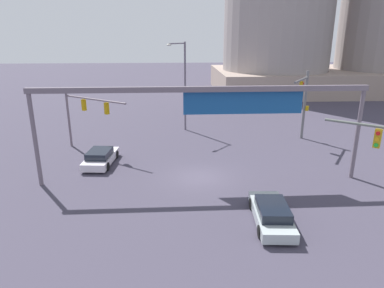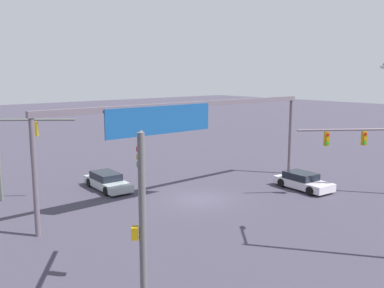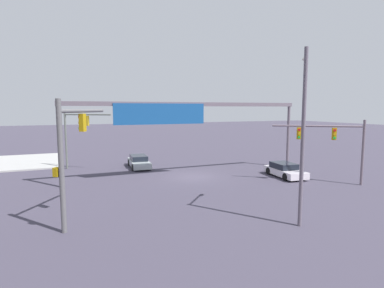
{
  "view_description": "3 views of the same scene",
  "coord_description": "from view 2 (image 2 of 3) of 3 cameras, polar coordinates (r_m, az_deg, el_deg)",
  "views": [
    {
      "loc": [
        -1.84,
        -22.42,
        9.79
      ],
      "look_at": [
        -0.4,
        2.17,
        1.84
      ],
      "focal_mm": 32.31,
      "sensor_mm": 36.0,
      "label": 1
    },
    {
      "loc": [
        18.52,
        20.77,
        8.41
      ],
      "look_at": [
        0.65,
        0.11,
        3.86
      ],
      "focal_mm": 39.84,
      "sensor_mm": 36.0,
      "label": 2
    },
    {
      "loc": [
        10.63,
        25.05,
        6.02
      ],
      "look_at": [
        -1.07,
        -2.79,
        2.57
      ],
      "focal_mm": 29.32,
      "sensor_mm": 36.0,
      "label": 3
    }
  ],
  "objects": [
    {
      "name": "overhead_sign_gantry",
      "position": [
        27.89,
        -0.76,
        3.5
      ],
      "size": [
        21.92,
        0.43,
        6.55
      ],
      "color": "slate",
      "rests_on": "ground"
    },
    {
      "name": "traffic_signal_opposite_side",
      "position": [
        30.07,
        -22.47,
        0.24
      ],
      "size": [
        4.1,
        3.31,
        5.77
      ],
      "rotation": [
        0.0,
        0.0,
        2.47
      ],
      "color": "slate",
      "rests_on": "ground"
    },
    {
      "name": "sedan_car_waiting_far",
      "position": [
        31.95,
        -11.28,
        -4.92
      ],
      "size": [
        2.13,
        4.87,
        1.21
      ],
      "rotation": [
        0.0,
        0.0,
        1.5
      ],
      "color": "#ADB9BA",
      "rests_on": "ground"
    },
    {
      "name": "sedan_car_approaching",
      "position": [
        32.37,
        14.59,
        -4.86
      ],
      "size": [
        2.26,
        4.51,
        1.21
      ],
      "rotation": [
        0.0,
        0.0,
        1.47
      ],
      "color": "silver",
      "rests_on": "ground"
    },
    {
      "name": "ground_plane",
      "position": [
        29.07,
        0.83,
        -7.35
      ],
      "size": [
        197.45,
        197.45,
        0.0
      ],
      "primitive_type": "plane",
      "color": "#413C4C"
    },
    {
      "name": "traffic_signal_near_corner",
      "position": [
        31.52,
        22.04,
        0.04
      ],
      "size": [
        5.77,
        4.15,
        5.13
      ],
      "rotation": [
        0.0,
        0.0,
        -0.62
      ],
      "color": "slate",
      "rests_on": "ground"
    },
    {
      "name": "traffic_signal_cross_street",
      "position": [
        15.4,
        -6.75,
        -6.98
      ],
      "size": [
        2.87,
        3.69,
        6.47
      ],
      "rotation": [
        0.0,
        0.0,
        -2.17
      ],
      "color": "slate",
      "rests_on": "ground"
    }
  ]
}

